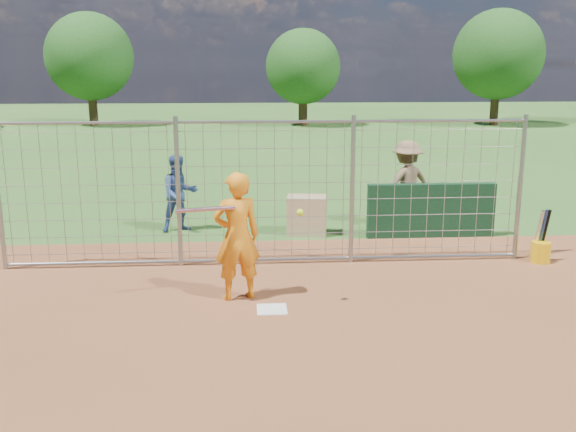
{
  "coord_description": "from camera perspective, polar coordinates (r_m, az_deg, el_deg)",
  "views": [
    {
      "loc": [
        -0.35,
        -8.84,
        3.45
      ],
      "look_at": [
        0.3,
        0.8,
        1.15
      ],
      "focal_mm": 40.0,
      "sensor_mm": 36.0,
      "label": 1
    }
  ],
  "objects": [
    {
      "name": "bucket_with_bats",
      "position": [
        12.24,
        21.55,
        -2.75
      ],
      "size": [
        0.34,
        0.36,
        0.97
      ],
      "color": "#F0B60C",
      "rests_on": "ground"
    },
    {
      "name": "equipment_in_play",
      "position": [
        9.1,
        -5.32,
        0.53
      ],
      "size": [
        1.81,
        0.35,
        0.11
      ],
      "color": "silver",
      "rests_on": "ground"
    },
    {
      "name": "dugout_wall",
      "position": [
        13.32,
        12.59,
        0.48
      ],
      "size": [
        2.6,
        0.2,
        1.1
      ],
      "primitive_type": "cube",
      "color": "#11381E",
      "rests_on": "ground"
    },
    {
      "name": "equipment_bin",
      "position": [
        13.25,
        1.67,
        0.07
      ],
      "size": [
        0.87,
        0.66,
        0.8
      ],
      "primitive_type": "cube",
      "rotation": [
        0.0,
        0.0,
        -0.14
      ],
      "color": "tan",
      "rests_on": "ground"
    },
    {
      "name": "bystander_c",
      "position": [
        14.05,
        10.47,
        2.84
      ],
      "size": [
        1.37,
        1.07,
        1.87
      ],
      "primitive_type": "imported",
      "rotation": [
        0.0,
        0.0,
        3.5
      ],
      "color": "#7E6244",
      "rests_on": "ground"
    },
    {
      "name": "home_plate",
      "position": [
        9.31,
        -1.44,
        -8.31
      ],
      "size": [
        0.43,
        0.43,
        0.02
      ],
      "primitive_type": "cube",
      "color": "silver",
      "rests_on": "ground"
    },
    {
      "name": "infield_dirt",
      "position": [
        6.79,
        -0.37,
        -17.09
      ],
      "size": [
        18.0,
        18.0,
        0.0
      ],
      "primitive_type": "plane",
      "color": "brown",
      "rests_on": "ground"
    },
    {
      "name": "bystander_a",
      "position": [
        13.59,
        -9.63,
        1.99
      ],
      "size": [
        0.96,
        0.86,
        1.62
      ],
      "primitive_type": "imported",
      "rotation": [
        0.0,
        0.0,
        0.38
      ],
      "color": "navy",
      "rests_on": "ground"
    },
    {
      "name": "tree_line",
      "position": [
        37.14,
        1.54,
        13.78
      ],
      "size": [
        44.66,
        6.72,
        6.48
      ],
      "color": "#3F2B19",
      "rests_on": "ground"
    },
    {
      "name": "ground",
      "position": [
        9.5,
        -1.49,
        -7.92
      ],
      "size": [
        100.0,
        100.0,
        0.0
      ],
      "primitive_type": "plane",
      "color": "#2D591E",
      "rests_on": "ground"
    },
    {
      "name": "backstop_fence",
      "position": [
        11.07,
        -1.97,
        1.96
      ],
      "size": [
        9.08,
        0.08,
        2.6
      ],
      "color": "gray",
      "rests_on": "ground"
    },
    {
      "name": "batter",
      "position": [
        9.49,
        -4.57,
        -1.82
      ],
      "size": [
        0.8,
        0.63,
        1.93
      ],
      "primitive_type": "imported",
      "rotation": [
        0.0,
        0.0,
        3.4
      ],
      "color": "orange",
      "rests_on": "ground"
    }
  ]
}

